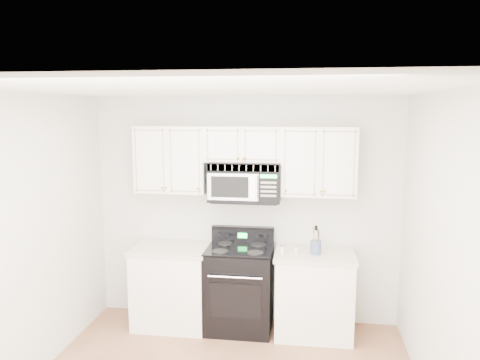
# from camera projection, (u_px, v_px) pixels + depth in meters

# --- Properties ---
(room) EXTENTS (3.51, 3.51, 2.61)m
(room) POSITION_uv_depth(u_px,v_px,m) (217.00, 256.00, 3.70)
(room) COLOR #9B6A50
(room) RESTS_ON ground
(base_cabinet_left) EXTENTS (0.86, 0.65, 0.92)m
(base_cabinet_left) POSITION_uv_depth(u_px,v_px,m) (173.00, 288.00, 5.35)
(base_cabinet_left) COLOR white
(base_cabinet_left) RESTS_ON ground
(base_cabinet_right) EXTENTS (0.86, 0.65, 0.92)m
(base_cabinet_right) POSITION_uv_depth(u_px,v_px,m) (314.00, 296.00, 5.12)
(base_cabinet_right) COLOR white
(base_cabinet_right) RESTS_ON ground
(range) EXTENTS (0.73, 0.66, 1.11)m
(range) POSITION_uv_depth(u_px,v_px,m) (240.00, 287.00, 5.24)
(range) COLOR black
(range) RESTS_ON ground
(upper_cabinets) EXTENTS (2.44, 0.37, 0.75)m
(upper_cabinets) POSITION_uv_depth(u_px,v_px,m) (244.00, 157.00, 5.15)
(upper_cabinets) COLOR white
(upper_cabinets) RESTS_ON ground
(microwave) EXTENTS (0.79, 0.44, 0.43)m
(microwave) POSITION_uv_depth(u_px,v_px,m) (245.00, 181.00, 5.15)
(microwave) COLOR black
(microwave) RESTS_ON ground
(utensil_crock) EXTENTS (0.12, 0.12, 0.31)m
(utensil_crock) POSITION_uv_depth(u_px,v_px,m) (316.00, 247.00, 4.99)
(utensil_crock) COLOR #445B7C
(utensil_crock) RESTS_ON base_cabinet_right
(shaker_salt) EXTENTS (0.04, 0.04, 0.10)m
(shaker_salt) POSITION_uv_depth(u_px,v_px,m) (282.00, 249.00, 4.98)
(shaker_salt) COLOR silver
(shaker_salt) RESTS_ON base_cabinet_right
(shaker_pepper) EXTENTS (0.04, 0.04, 0.09)m
(shaker_pepper) POSITION_uv_depth(u_px,v_px,m) (296.00, 249.00, 5.01)
(shaker_pepper) COLOR silver
(shaker_pepper) RESTS_ON base_cabinet_right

